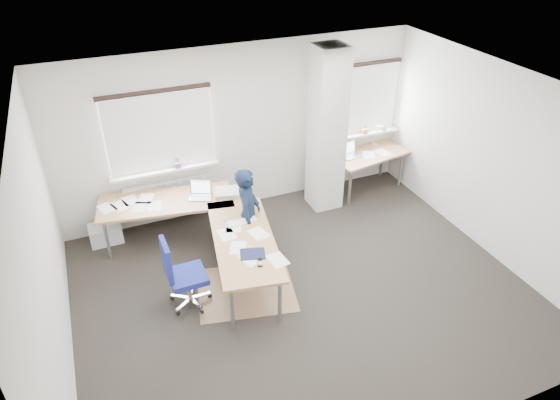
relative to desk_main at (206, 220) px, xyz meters
name	(u,v)px	position (x,y,z in m)	size (l,w,h in m)	color
ground	(303,291)	(0.98, -1.22, -0.69)	(6.00, 6.00, 0.00)	black
room_shell	(304,163)	(1.17, -0.76, 1.05)	(6.04, 5.04, 2.82)	silver
floor_mat	(246,290)	(0.27, -0.89, -0.69)	(1.31, 1.11, 0.01)	#8D6C4C
white_crate	(106,233)	(-1.38, 1.03, -0.55)	(0.49, 0.34, 0.29)	white
desk_main	(206,220)	(0.00, 0.00, 0.00)	(2.40, 2.98, 0.96)	#A16745
desk_side	(368,155)	(3.23, 0.88, -0.01)	(1.50, 0.93, 1.22)	#A16745
task_chair	(186,287)	(-0.54, -0.85, -0.40)	(0.58, 0.57, 1.06)	navy
person	(248,214)	(0.58, -0.16, 0.04)	(0.54, 0.35, 1.47)	black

